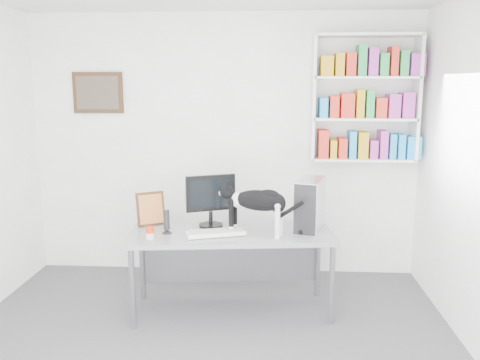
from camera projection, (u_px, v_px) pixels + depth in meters
The scene contains 11 objects.
room at pixel (196, 183), 3.33m from camera, with size 4.01×4.01×2.70m.
bookshelf at pixel (364, 98), 4.97m from camera, with size 1.03×0.28×1.24m, color silver.
wall_art at pixel (98, 93), 5.24m from camera, with size 0.52×0.04×0.42m, color #452D16.
desk at pixel (232, 272), 4.47m from camera, with size 1.74×0.68×0.73m, color gray.
monitor at pixel (211, 200), 4.53m from camera, with size 0.45×0.22×0.48m, color black.
keyboard at pixel (216, 233), 4.31m from camera, with size 0.50×0.19×0.04m, color silver.
pc_tower at pixel (310, 204), 4.46m from camera, with size 0.20×0.45×0.45m, color silver.
speaker at pixel (167, 221), 4.35m from camera, with size 0.09×0.09×0.21m, color black.
leaning_print at pixel (151, 208), 4.59m from camera, with size 0.25×0.10×0.32m, color #452D16.
soup_can at pixel (150, 233), 4.20m from camera, with size 0.07×0.07×0.10m, color red.
cat at pixel (257, 212), 4.27m from camera, with size 0.67×0.18×0.41m, color black, non-canonical shape.
Camera 1 is at (0.49, -3.24, 2.00)m, focal length 38.00 mm.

